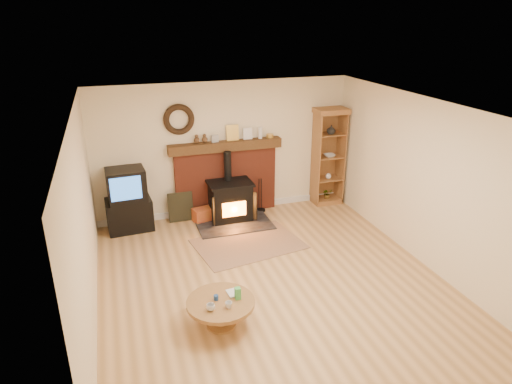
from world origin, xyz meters
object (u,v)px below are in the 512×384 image
object	(u,v)px
wood_stove	(231,202)
tv_unit	(128,201)
coffee_table	(221,306)
curio_cabinet	(328,157)

from	to	relation	value
wood_stove	tv_unit	bearing A→B (deg)	174.17
tv_unit	coffee_table	distance (m)	3.41
curio_cabinet	wood_stove	bearing A→B (deg)	-172.62
wood_stove	coffee_table	size ratio (longest dim) A/B	1.60
wood_stove	curio_cabinet	size ratio (longest dim) A/B	0.70
tv_unit	coffee_table	xyz separation A→B (m)	(0.93, -3.27, -0.26)
wood_stove	curio_cabinet	distance (m)	2.26
tv_unit	curio_cabinet	bearing A→B (deg)	1.24
curio_cabinet	coffee_table	xyz separation A→B (m)	(-3.11, -3.36, -0.70)
wood_stove	coffee_table	world-z (taller)	wood_stove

